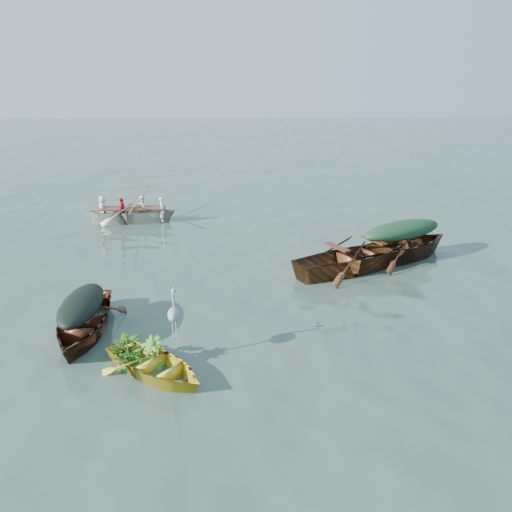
{
  "coord_description": "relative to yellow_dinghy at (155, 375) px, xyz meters",
  "views": [
    {
      "loc": [
        -1.77,
        -9.18,
        4.81
      ],
      "look_at": [
        -0.96,
        3.32,
        0.5
      ],
      "focal_mm": 35.0,
      "sensor_mm": 36.0,
      "label": 1
    }
  ],
  "objects": [
    {
      "name": "ground",
      "position": [
        3.04,
        1.5,
        0.0
      ],
      "size": [
        140.0,
        140.0,
        0.0
      ],
      "primitive_type": "plane",
      "color": "#3A5146",
      "rests_on": "ground"
    },
    {
      "name": "yellow_dinghy",
      "position": [
        0.0,
        0.0,
        0.0
      ],
      "size": [
        2.82,
        2.71,
        0.71
      ],
      "primitive_type": "imported",
      "rotation": [
        0.0,
        0.0,
        0.84
      ],
      "color": "yellow",
      "rests_on": "ground"
    },
    {
      "name": "dark_covered_boat",
      "position": [
        -1.63,
        1.65,
        0.0
      ],
      "size": [
        1.41,
        3.77,
        0.95
      ],
      "primitive_type": "imported",
      "rotation": [
        0.0,
        0.0,
        0.0
      ],
      "color": "#512C12",
      "rests_on": "ground"
    },
    {
      "name": "green_tarp_boat",
      "position": [
        6.31,
        5.66,
        0.0
      ],
      "size": [
        5.26,
        3.77,
        1.24
      ],
      "primitive_type": "imported",
      "rotation": [
        0.0,
        0.0,
        2.05
      ],
      "color": "#4A2911",
      "rests_on": "ground"
    },
    {
      "name": "open_wooden_boat",
      "position": [
        4.77,
        4.85,
        0.0
      ],
      "size": [
        5.34,
        3.62,
        1.25
      ],
      "primitive_type": "imported",
      "rotation": [
        0.0,
        0.0,
        2.01
      ],
      "color": "brown",
      "rests_on": "ground"
    },
    {
      "name": "rowed_boat",
      "position": [
        -2.09,
        10.41,
        0.0
      ],
      "size": [
        4.35,
        1.34,
        1.04
      ],
      "primitive_type": "imported",
      "rotation": [
        0.0,
        0.0,
        1.58
      ],
      "color": "silver",
      "rests_on": "ground"
    },
    {
      "name": "dark_tarp_cover",
      "position": [
        -1.63,
        1.65,
        0.67
      ],
      "size": [
        0.78,
        2.07,
        0.4
      ],
      "primitive_type": "ellipsoid",
      "rotation": [
        0.0,
        0.0,
        0.0
      ],
      "color": "black",
      "rests_on": "dark_covered_boat"
    },
    {
      "name": "green_tarp_cover",
      "position": [
        6.31,
        5.66,
        0.88
      ],
      "size": [
        2.89,
        2.07,
        0.52
      ],
      "primitive_type": "ellipsoid",
      "rotation": [
        0.0,
        0.0,
        2.05
      ],
      "color": "#193D1E",
      "rests_on": "green_tarp_boat"
    },
    {
      "name": "thwart_benches",
      "position": [
        4.77,
        4.85,
        0.64
      ],
      "size": [
        2.74,
        1.95,
        0.04
      ],
      "primitive_type": null,
      "rotation": [
        0.0,
        0.0,
        2.01
      ],
      "color": "#42170F",
      "rests_on": "open_wooden_boat"
    },
    {
      "name": "heron",
      "position": [
        0.33,
        0.44,
        0.81
      ],
      "size": [
        0.48,
        0.48,
        0.92
      ],
      "primitive_type": null,
      "rotation": [
        0.0,
        0.0,
        0.84
      ],
      "color": "#9C9EA5",
      "rests_on": "yellow_dinghy"
    },
    {
      "name": "dinghy_weeds",
      "position": [
        -0.39,
        0.39,
        0.65
      ],
      "size": [
        1.14,
        1.12,
        0.6
      ],
      "primitive_type": "imported",
      "rotation": [
        0.0,
        0.0,
        0.84
      ],
      "color": "#37701D",
      "rests_on": "yellow_dinghy"
    },
    {
      "name": "rowers",
      "position": [
        -2.09,
        10.41,
        0.9
      ],
      "size": [
        3.05,
        1.2,
        0.76
      ],
      "primitive_type": "imported",
      "rotation": [
        0.0,
        0.0,
        1.58
      ],
      "color": "silver",
      "rests_on": "rowed_boat"
    },
    {
      "name": "oars",
      "position": [
        -2.09,
        10.41,
        0.55
      ],
      "size": [
        0.62,
        2.6,
        0.06
      ],
      "primitive_type": null,
      "rotation": [
        0.0,
        0.0,
        1.58
      ],
      "color": "olive",
      "rests_on": "rowed_boat"
    }
  ]
}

